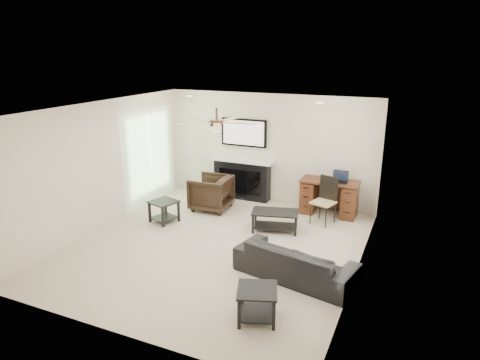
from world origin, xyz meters
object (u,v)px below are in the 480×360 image
(armchair, at_px, (211,193))
(desk, at_px, (329,198))
(sofa, at_px, (296,261))
(coffee_table, at_px, (275,221))
(fireplace_unit, at_px, (242,160))

(armchair, xyz_separation_m, desk, (2.47, 0.75, -0.00))
(sofa, bearing_deg, armchair, -27.84)
(sofa, relative_size, armchair, 2.27)
(coffee_table, relative_size, fireplace_unit, 0.47)
(armchair, bearing_deg, sofa, 47.15)
(fireplace_unit, bearing_deg, desk, -5.15)
(sofa, relative_size, fireplace_unit, 1.00)
(fireplace_unit, relative_size, desk, 1.57)
(armchair, distance_m, desk, 2.58)
(fireplace_unit, bearing_deg, coffee_table, -47.52)
(coffee_table, xyz_separation_m, desk, (0.77, 1.30, 0.18))
(armchair, height_order, desk, armchair)
(sofa, bearing_deg, desk, -75.74)
(sofa, distance_m, coffee_table, 1.84)
(armchair, bearing_deg, fireplace_unit, 157.05)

